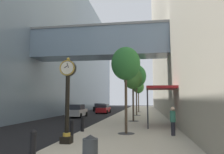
{
  "coord_description": "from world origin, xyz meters",
  "views": [
    {
      "loc": [
        4.68,
        -4.52,
        2.38
      ],
      "look_at": [
        1.07,
        18.57,
        4.8
      ],
      "focal_mm": 34.69,
      "sensor_mm": 36.0,
      "label": 1
    }
  ],
  "objects": [
    {
      "name": "bollard_nearest",
      "position": [
        0.22,
        3.69,
        0.69
      ],
      "size": [
        0.25,
        0.25,
        1.05
      ],
      "color": "black",
      "rests_on": "sidewalk_right"
    },
    {
      "name": "sidewalk_right",
      "position": [
        3.56,
        30.0,
        0.07
      ],
      "size": [
        7.12,
        80.0,
        0.14
      ],
      "primitive_type": "cube",
      "color": "#BCB29E",
      "rests_on": "ground"
    },
    {
      "name": "building_block_left",
      "position": [
        -12.19,
        29.89,
        12.35
      ],
      "size": [
        24.23,
        80.0,
        24.77
      ],
      "color": "slate",
      "rests_on": "ground"
    },
    {
      "name": "pedestrian_walking",
      "position": [
        6.32,
        9.6,
        1.09
      ],
      "size": [
        0.35,
        0.35,
        1.77
      ],
      "color": "#23232D",
      "rests_on": "sidewalk_right"
    },
    {
      "name": "street_tree_mid_far",
      "position": [
        3.36,
        26.46,
        5.68
      ],
      "size": [
        2.83,
        2.83,
        7.19
      ],
      "color": "#333335",
      "rests_on": "sidewalk_right"
    },
    {
      "name": "bollard_third",
      "position": [
        0.22,
        8.2,
        0.69
      ],
      "size": [
        0.25,
        0.25,
        1.05
      ],
      "color": "black",
      "rests_on": "sidewalk_right"
    },
    {
      "name": "street_tree_near",
      "position": [
        3.36,
        9.93,
        4.75
      ],
      "size": [
        1.96,
        1.96,
        5.79
      ],
      "color": "#333335",
      "rests_on": "sidewalk_right"
    },
    {
      "name": "street_tree_far",
      "position": [
        3.36,
        34.73,
        4.58
      ],
      "size": [
        2.03,
        2.03,
        5.65
      ],
      "color": "#333335",
      "rests_on": "sidewalk_right"
    },
    {
      "name": "car_red_mid",
      "position": [
        -2.54,
        32.19,
        0.77
      ],
      "size": [
        2.05,
        4.29,
        1.59
      ],
      "color": "#AD191E",
      "rests_on": "ground"
    },
    {
      "name": "trash_bin",
      "position": [
        2.79,
        2.77,
        0.68
      ],
      "size": [
        0.53,
        0.53,
        1.05
      ],
      "color": "#383D42",
      "rests_on": "sidewalk_right"
    },
    {
      "name": "street_clock",
      "position": [
        0.61,
        6.34,
        2.59
      ],
      "size": [
        0.84,
        0.55,
        4.46
      ],
      "color": "black",
      "rests_on": "sidewalk_right"
    },
    {
      "name": "ground_plane",
      "position": [
        0.0,
        27.0,
        0.0
      ],
      "size": [
        110.0,
        110.0,
        0.0
      ],
      "primitive_type": "plane",
      "color": "black",
      "rests_on": "ground"
    },
    {
      "name": "storefront_awning",
      "position": [
        5.88,
        14.09,
        3.28
      ],
      "size": [
        2.4,
        3.6,
        3.3
      ],
      "color": "maroon",
      "rests_on": "sidewalk_right"
    },
    {
      "name": "street_tree_mid_near",
      "position": [
        3.36,
        18.2,
        4.51
      ],
      "size": [
        1.96,
        1.96,
        5.54
      ],
      "color": "#333335",
      "rests_on": "sidewalk_right"
    },
    {
      "name": "car_silver_near",
      "position": [
        -4.53,
        23.71,
        0.82
      ],
      "size": [
        2.19,
        4.32,
        1.7
      ],
      "color": "#B7BABF",
      "rests_on": "ground"
    },
    {
      "name": "bollard_fourth",
      "position": [
        0.22,
        10.46,
        0.69
      ],
      "size": [
        0.25,
        0.25,
        1.05
      ],
      "color": "black",
      "rests_on": "sidewalk_right"
    },
    {
      "name": "car_black_far",
      "position": [
        -4.56,
        38.62,
        0.77
      ],
      "size": [
        2.03,
        4.35,
        1.58
      ],
      "color": "black",
      "rests_on": "ground"
    }
  ]
}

